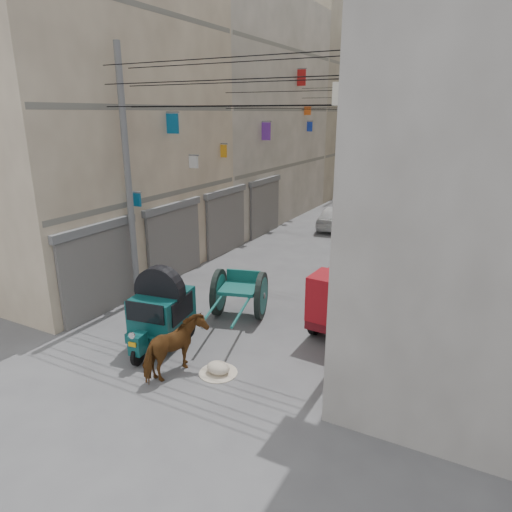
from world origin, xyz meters
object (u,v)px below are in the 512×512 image
Objects in this scene: tonga_cart at (240,293)px; second_cart at (360,235)px; distant_car_white at (335,217)px; auto_rickshaw at (161,310)px; distant_car_green at (423,174)px; horse at (175,348)px; feed_sack at (218,368)px; mini_truck at (347,301)px; distant_car_grey at (407,196)px.

second_cart is at bearing 65.14° from tonga_cart.
distant_car_white is at bearing 79.20° from tonga_cart.
auto_rickshaw is 0.56× the size of distant_car_green.
second_cart is 1.03× the size of horse.
tonga_cart is at bearing 110.85° from feed_sack.
mini_truck is 1.06× the size of distant_car_grey.
distant_car_white is 1.15× the size of distant_car_grey.
mini_truck is (3.19, 0.62, 0.14)m from tonga_cart.
second_cart reaches higher than distant_car_white.
distant_car_grey is 0.74× the size of distant_car_green.
tonga_cart reaches higher than distant_car_grey.
feed_sack is at bearing 91.84° from distant_car_white.
mini_truck is 2.05× the size of horse.
distant_car_grey is at bearing 90.25° from feed_sack.
tonga_cart reaches higher than distant_car_white.
distant_car_grey is at bearing 95.65° from second_cart.
distant_car_green is at bearing -80.91° from horse.
tonga_cart is at bearing 59.74° from auto_rickshaw.
horse is at bearing -120.70° from mini_truck.
auto_rickshaw is at bearing -97.69° from second_cart.
distant_car_green is at bearing -100.18° from distant_car_white.
tonga_cart is 1.06× the size of distant_car_grey.
auto_rickshaw reaches higher than distant_car_white.
mini_truck is 20.63m from distant_car_grey.
tonga_cart is 2.06× the size of horse.
feed_sack is 0.16× the size of distant_car_white.
distant_car_grey is (0.77, 24.74, -0.17)m from horse.
distant_car_white is (-4.25, 11.63, -0.27)m from mini_truck.
second_cart is 12.13m from horse.
distant_car_white is 20.92m from distant_car_green.
mini_truck reaches higher than distant_car_green.
auto_rickshaw is 0.72× the size of mini_truck.
tonga_cart is 2.00× the size of second_cart.
auto_rickshaw reaches higher than horse.
second_cart is 0.53× the size of distant_car_grey.
auto_rickshaw reaches higher than second_cart.
distant_car_grey is at bearing -109.95° from distant_car_white.
mini_truck is at bearing -72.55° from second_cart.
second_cart is at bearing -71.57° from distant_car_grey.
mini_truck is at bearing 103.61° from distant_car_white.
second_cart is at bearing -85.90° from horse.
distant_car_white reaches higher than distant_car_grey.
tonga_cart is 33.12m from distant_car_green.
distant_car_grey is (-0.11, 24.23, 0.39)m from feed_sack.
distant_car_green is at bearing 110.84° from distant_car_grey.
second_cart is at bearing 112.45° from distant_car_green.
distant_car_green reaches higher than distant_car_white.
second_cart is 12.66m from distant_car_grey.
tonga_cart is 21.16m from distant_car_grey.
distant_car_white is (-1.06, 12.24, -0.12)m from tonga_cart.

